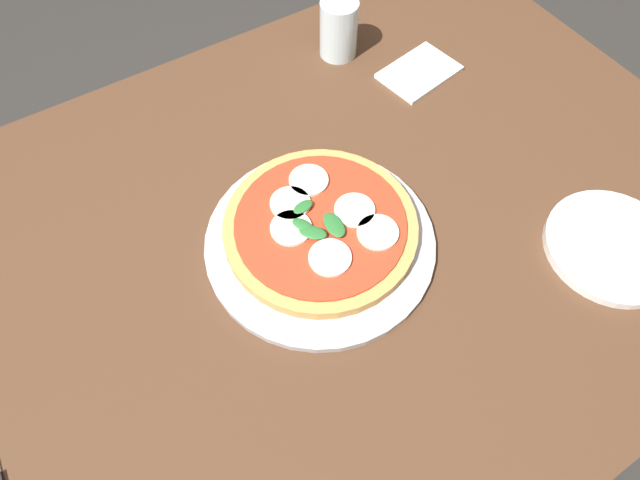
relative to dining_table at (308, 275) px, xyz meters
name	(u,v)px	position (x,y,z in m)	size (l,w,h in m)	color
ground_plane	(313,391)	(0.00, 0.00, -0.65)	(6.00, 6.00, 0.00)	#2D2B28
dining_table	(308,275)	(0.00, 0.00, 0.00)	(1.31, 0.89, 0.75)	#4C301E
serving_tray	(320,242)	(-0.01, 0.02, 0.11)	(0.32, 0.32, 0.01)	#B2B2B7
pizza	(321,226)	(-0.02, 0.01, 0.13)	(0.27, 0.27, 0.03)	tan
plate_white	(612,246)	(-0.35, 0.24, 0.11)	(0.18, 0.18, 0.01)	white
napkin	(419,72)	(-0.34, -0.19, 0.11)	(0.13, 0.09, 0.01)	white
glass_cup	(339,29)	(-0.25, -0.31, 0.16)	(0.07, 0.07, 0.10)	silver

